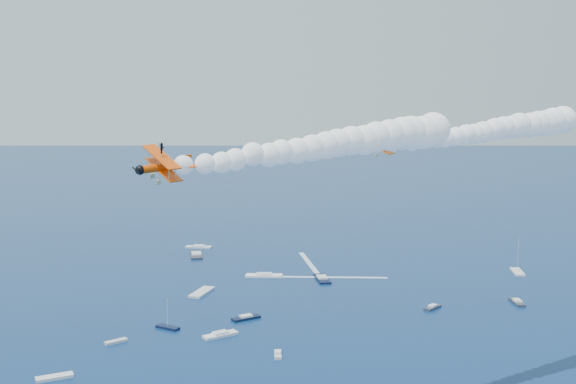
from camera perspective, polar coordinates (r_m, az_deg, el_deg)
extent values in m
cube|color=white|center=(248.30, -2.02, -7.03)|extent=(13.79, 6.10, 0.70)
cube|color=black|center=(244.28, 2.88, -7.28)|extent=(4.78, 13.13, 0.70)
cube|color=#2F323F|center=(283.70, -7.70, -5.25)|extent=(5.70, 15.07, 0.70)
cube|color=silver|center=(188.23, -14.24, -12.07)|extent=(6.10, 4.85, 0.70)
cube|color=#323743|center=(215.55, 12.05, -9.47)|extent=(6.68, 6.21, 0.70)
cube|color=white|center=(188.39, -5.70, -11.85)|extent=(9.98, 7.33, 0.70)
cube|color=silver|center=(229.17, -7.26, -8.34)|extent=(8.75, 13.43, 0.70)
cube|color=white|center=(267.61, 18.70, -6.36)|extent=(5.87, 11.52, 0.70)
cube|color=black|center=(201.58, -3.55, -10.52)|extent=(8.88, 6.22, 0.70)
cube|color=#0E1632|center=(196.27, -10.06, -11.13)|extent=(7.11, 6.03, 0.70)
cube|color=silver|center=(173.98, -0.85, -13.49)|extent=(2.21, 5.61, 0.70)
cube|color=silver|center=(169.60, -19.02, -14.48)|extent=(8.63, 5.26, 0.70)
cube|color=silver|center=(298.61, -7.51, -4.60)|extent=(11.84, 6.22, 0.70)
cube|color=#323743|center=(228.00, 18.68, -8.76)|extent=(3.24, 8.52, 0.70)
cube|color=white|center=(247.82, 3.95, -7.15)|extent=(37.90, 7.34, 0.04)
cube|color=white|center=(268.59, 1.79, -5.98)|extent=(3.89, 38.05, 0.04)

